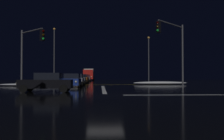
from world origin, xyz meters
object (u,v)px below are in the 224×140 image
object	(u,v)px
sedan_silver	(80,79)
sedan_orange	(83,79)
traffic_signal_ne	(173,42)
streetlamp_right_far	(149,56)
traffic_signal_nw	(30,47)
sedan_red	(84,78)
sedan_black_crossing	(47,82)
sedan_gray	(86,78)
sedan_white	(76,80)
box_truck	(89,74)
sedan_blue	(72,81)
streetlamp_left_far	(54,51)

from	to	relation	value
sedan_silver	sedan_orange	size ratio (longest dim) A/B	1.00
traffic_signal_ne	streetlamp_right_far	size ratio (longest dim) A/B	0.76
traffic_signal_nw	streetlamp_right_far	xyz separation A→B (m)	(16.14, 22.37, 1.01)
traffic_signal_ne	streetlamp_right_far	bearing A→B (deg)	84.70
traffic_signal_nw	sedan_red	bearing A→B (deg)	82.74
sedan_black_crossing	streetlamp_right_far	distance (m)	29.83
sedan_gray	sedan_silver	bearing A→B (deg)	-90.07
sedan_white	sedan_silver	size ratio (longest dim) A/B	1.00
sedan_red	sedan_gray	bearing A→B (deg)	88.38
sedan_black_crossing	sedan_gray	bearing A→B (deg)	88.08
sedan_white	box_truck	distance (m)	31.13
traffic_signal_nw	streetlamp_right_far	distance (m)	27.60
traffic_signal_nw	sedan_black_crossing	bearing A→B (deg)	-57.32
sedan_blue	sedan_gray	world-z (taller)	same
sedan_orange	sedan_red	bearing A→B (deg)	91.12
sedan_red	streetlamp_left_far	distance (m)	8.86
sedan_orange	streetlamp_left_far	size ratio (longest dim) A/B	0.42
streetlamp_left_far	sedan_black_crossing	bearing A→B (deg)	-80.70
sedan_white	sedan_gray	world-z (taller)	same
sedan_red	streetlamp_right_far	xyz separation A→B (m)	(12.66, -4.90, 4.32)
sedan_blue	traffic_signal_nw	size ratio (longest dim) A/B	0.73
sedan_gray	sedan_black_crossing	size ratio (longest dim) A/B	1.00
sedan_gray	traffic_signal_ne	xyz separation A→B (m)	(10.42, -32.71, 3.84)
sedan_black_crossing	traffic_signal_ne	bearing A→B (deg)	16.89
sedan_blue	sedan_silver	size ratio (longest dim) A/B	1.00
sedan_white	traffic_signal_ne	bearing A→B (deg)	-40.34
sedan_orange	sedan_white	bearing A→B (deg)	-89.72
sedan_silver	sedan_black_crossing	xyz separation A→B (m)	(-1.19, -18.23, 0.00)
sedan_blue	sedan_black_crossing	world-z (taller)	same
sedan_silver	traffic_signal_nw	xyz separation A→B (m)	(-3.60, -14.47, 3.31)
sedan_black_crossing	streetlamp_left_far	bearing A→B (deg)	99.30
sedan_red	sedan_silver	bearing A→B (deg)	-89.44
streetlamp_right_far	streetlamp_left_far	bearing A→B (deg)	180.00
streetlamp_right_far	sedan_gray	bearing A→B (deg)	141.06
sedan_black_crossing	traffic_signal_ne	world-z (taller)	traffic_signal_ne
sedan_white	sedan_orange	world-z (taller)	same
sedan_blue	traffic_signal_nw	distance (m)	5.90
sedan_blue	sedan_silver	distance (m)	11.26
sedan_blue	streetlamp_left_far	xyz separation A→B (m)	(-5.55, 19.17, 5.09)
sedan_blue	traffic_signal_ne	size ratio (longest dim) A/B	0.65
streetlamp_right_far	sedan_white	bearing A→B (deg)	-132.17
box_truck	streetlamp_right_far	xyz separation A→B (m)	(12.28, -17.34, 3.41)
sedan_red	traffic_signal_ne	bearing A→B (deg)	-68.97
sedan_gray	traffic_signal_ne	world-z (taller)	traffic_signal_ne
sedan_silver	sedan_red	bearing A→B (deg)	90.56
sedan_black_crossing	streetlamp_right_far	xyz separation A→B (m)	(13.73, 26.13, 4.32)
sedan_silver	sedan_gray	xyz separation A→B (m)	(0.02, 18.01, 0.00)
sedan_gray	traffic_signal_ne	distance (m)	34.54
sedan_blue	sedan_white	xyz separation A→B (m)	(-0.02, 5.39, 0.00)
box_truck	sedan_blue	bearing A→B (deg)	-90.28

